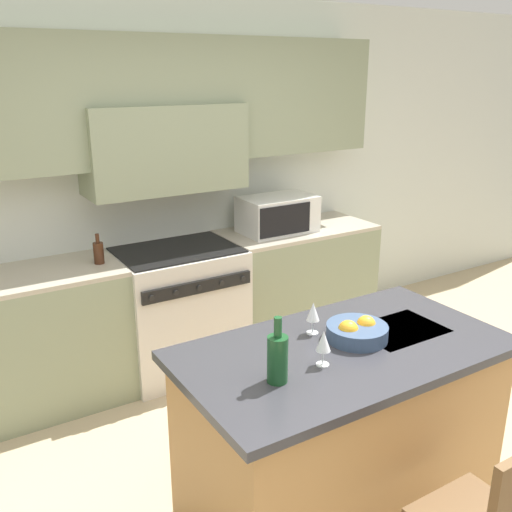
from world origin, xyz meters
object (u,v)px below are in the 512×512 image
object	(u,v)px
range_stove	(179,309)
wine_glass_near	(324,342)
wine_bottle	(277,358)
oil_bottle_on_counter	(99,252)
microwave	(278,214)
fruit_bowl	(357,331)
wine_glass_far	(313,313)

from	to	relation	value
range_stove	wine_glass_near	distance (m)	1.95
wine_bottle	oil_bottle_on_counter	bearing A→B (deg)	95.85
microwave	wine_glass_near	size ratio (longest dim) A/B	3.51
wine_bottle	wine_glass_near	distance (m)	0.25
fruit_bowl	oil_bottle_on_counter	bearing A→B (deg)	112.98
range_stove	fruit_bowl	xyz separation A→B (m)	(0.17, -1.75, 0.50)
wine_glass_near	fruit_bowl	bearing A→B (deg)	21.33
microwave	wine_glass_near	xyz separation A→B (m)	(-1.01, -1.88, -0.04)
wine_glass_far	microwave	bearing A→B (deg)	61.91
wine_glass_near	oil_bottle_on_counter	xyz separation A→B (m)	(-0.44, 1.86, -0.02)
microwave	wine_glass_near	world-z (taller)	microwave
oil_bottle_on_counter	wine_glass_near	bearing A→B (deg)	-76.68
wine_bottle	wine_glass_far	distance (m)	0.49
range_stove	wine_glass_far	size ratio (longest dim) A/B	5.69
wine_bottle	oil_bottle_on_counter	distance (m)	1.87
wine_glass_far	oil_bottle_on_counter	world-z (taller)	oil_bottle_on_counter
wine_glass_near	wine_glass_far	world-z (taller)	same
fruit_bowl	wine_glass_near	bearing A→B (deg)	-158.67
wine_glass_far	fruit_bowl	xyz separation A→B (m)	(0.14, -0.16, -0.07)
microwave	wine_glass_near	distance (m)	2.14
wine_bottle	microwave	bearing A→B (deg)	56.39
wine_bottle	range_stove	bearing A→B (deg)	78.70
wine_glass_far	oil_bottle_on_counter	distance (m)	1.68
microwave	wine_glass_far	size ratio (longest dim) A/B	3.51
oil_bottle_on_counter	microwave	bearing A→B (deg)	1.12
wine_glass_near	wine_glass_far	size ratio (longest dim) A/B	1.00
wine_glass_far	range_stove	bearing A→B (deg)	91.00
range_stove	fruit_bowl	bearing A→B (deg)	-84.38
wine_glass_near	fruit_bowl	size ratio (longest dim) A/B	0.56
range_stove	microwave	xyz separation A→B (m)	(0.88, 0.02, 0.61)
wine_bottle	fruit_bowl	xyz separation A→B (m)	(0.55, 0.12, -0.07)
microwave	oil_bottle_on_counter	world-z (taller)	microwave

